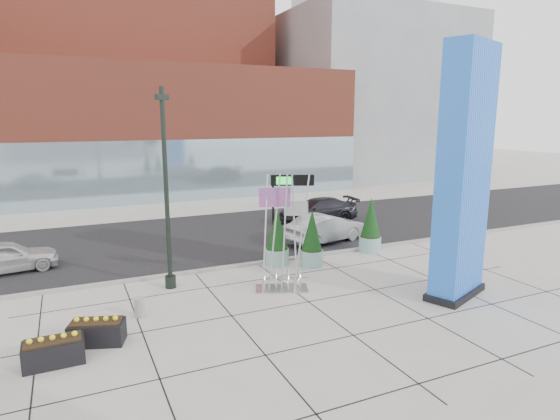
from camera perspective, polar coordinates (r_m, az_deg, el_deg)
name	(u,v)px	position (r m, az deg, el deg)	size (l,w,h in m)	color
ground	(273,297)	(18.13, -0.87, -10.54)	(160.00, 160.00, 0.00)	#9E9991
street_asphalt	(202,237)	(27.14, -9.44, -3.27)	(80.00, 12.00, 0.02)	black
curb_edge	(238,266)	(21.61, -5.19, -6.79)	(80.00, 0.30, 0.12)	gray
tower_podium	(160,132)	(43.14, -14.46, 9.21)	(34.00, 10.00, 11.00)	#9A3E2C
tower_glass_front	(173,171)	(38.64, -12.95, 4.63)	(34.00, 0.60, 5.00)	#8CA5B2
building_grey_parking	(364,98)	(57.69, 10.25, 13.27)	(20.00, 18.00, 18.00)	slate
blue_pylon	(464,179)	(18.43, 21.47, 3.56)	(3.06, 2.20, 9.34)	#0E32D5
lamp_post	(167,209)	(18.71, -13.60, 0.10)	(0.54, 0.43, 7.85)	black
public_art_sculpture	(282,260)	(18.49, 0.27, -6.09)	(2.28, 1.70, 4.65)	silver
concrete_bollard	(140,307)	(17.00, -16.74, -11.30)	(0.35, 0.35, 0.69)	gray
overhead_street_sign	(287,187)	(21.52, 0.87, 2.83)	(1.89, 0.91, 4.17)	black
round_planter_east	(371,226)	(24.10, 10.98, -1.97)	(1.11, 1.11, 2.78)	#7FABA2
round_planter_mid	(312,239)	(21.49, 3.91, -3.60)	(1.05, 1.05, 2.61)	#7FABA2
round_planter_west	(277,238)	(21.55, -0.37, -3.39)	(1.09, 1.09, 2.72)	#7FABA2
box_planter_north	(54,351)	(14.84, -25.87, -15.17)	(1.58, 0.81, 0.87)	black
box_planter_south	(97,331)	(15.56, -21.41, -13.56)	(1.74, 1.25, 0.87)	black
car_white_west	(6,257)	(23.86, -30.42, -4.97)	(1.67, 4.15, 1.42)	silver
car_silver_mid	(325,228)	(25.64, 5.55, -2.26)	(1.65, 4.72, 1.56)	#96999D
car_dark_east	(317,210)	(30.60, 4.55, -0.05)	(2.17, 5.33, 1.55)	black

